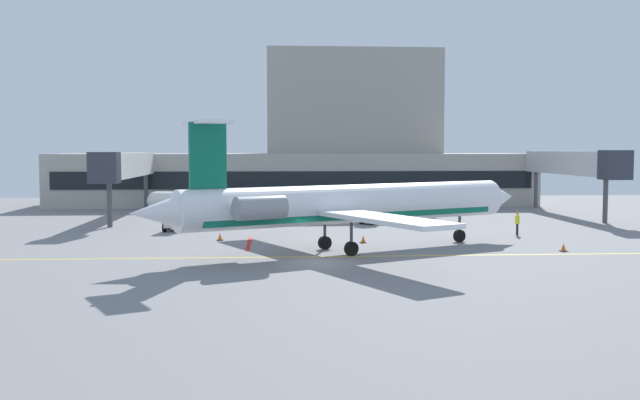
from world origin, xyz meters
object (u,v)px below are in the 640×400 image
at_px(pushback_tractor, 375,213).
at_px(baggage_tug, 175,220).
at_px(regional_jet, 346,204).
at_px(marshaller, 517,222).
at_px(fuel_tank, 180,201).

bearing_deg(pushback_tractor, baggage_tug, -164.90).
relative_size(regional_jet, marshaller, 13.81).
height_order(baggage_tug, fuel_tank, fuel_tank).
xyz_separation_m(regional_jet, baggage_tug, (-12.90, 12.93, -2.25)).
bearing_deg(baggage_tug, pushback_tractor, 15.10).
xyz_separation_m(regional_jet, marshaller, (14.48, 8.33, -2.12)).
xyz_separation_m(regional_jet, fuel_tank, (-14.50, 29.08, -1.82)).
bearing_deg(fuel_tank, regional_jet, -63.50).
relative_size(baggage_tug, pushback_tractor, 0.78).
bearing_deg(baggage_tug, fuel_tank, 95.65).
height_order(baggage_tug, marshaller, marshaller).
distance_m(regional_jet, fuel_tank, 32.55).
bearing_deg(pushback_tractor, marshaller, -42.88).
xyz_separation_m(regional_jet, pushback_tractor, (4.47, 17.62, -2.19)).
xyz_separation_m(baggage_tug, fuel_tank, (-1.60, 16.15, 0.43)).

